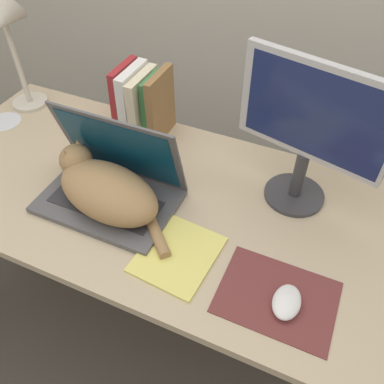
% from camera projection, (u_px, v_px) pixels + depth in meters
% --- Properties ---
extents(desk, '(1.48, 0.71, 0.75)m').
position_uv_depth(desk, '(148.00, 208.00, 1.29)').
color(desk, tan).
rests_on(desk, ground_plane).
extents(laptop, '(0.39, 0.26, 0.27)m').
position_uv_depth(laptop, '(112.00, 185.00, 1.18)').
color(laptop, '#4C4C51').
rests_on(laptop, desk).
extents(cat, '(0.43, 0.24, 0.15)m').
position_uv_depth(cat, '(105.00, 189.00, 1.14)').
color(cat, '#99754C').
rests_on(cat, desk).
extents(external_monitor, '(0.40, 0.18, 0.43)m').
position_uv_depth(external_monitor, '(311.00, 128.00, 1.04)').
color(external_monitor, '#333338').
rests_on(external_monitor, desk).
extents(mousepad, '(0.28, 0.21, 0.00)m').
position_uv_depth(mousepad, '(277.00, 297.00, 0.98)').
color(mousepad, brown).
rests_on(mousepad, desk).
extents(computer_mouse, '(0.07, 0.10, 0.03)m').
position_uv_depth(computer_mouse, '(287.00, 302.00, 0.95)').
color(computer_mouse, silver).
rests_on(computer_mouse, mousepad).
extents(book_row, '(0.17, 0.17, 0.24)m').
position_uv_depth(book_row, '(142.00, 103.00, 1.37)').
color(book_row, maroon).
rests_on(book_row, desk).
extents(desk_lamp, '(0.17, 0.17, 0.42)m').
position_uv_depth(desk_lamp, '(10.00, 38.00, 1.34)').
color(desk_lamp, beige).
rests_on(desk_lamp, desk).
extents(notepad, '(0.21, 0.23, 0.01)m').
position_uv_depth(notepad, '(178.00, 254.00, 1.06)').
color(notepad, '#E5DB6B').
rests_on(notepad, desk).
extents(cd_disc, '(0.12, 0.12, 0.00)m').
position_uv_depth(cd_disc, '(4.00, 122.00, 1.49)').
color(cd_disc, silver).
rests_on(cd_disc, desk).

